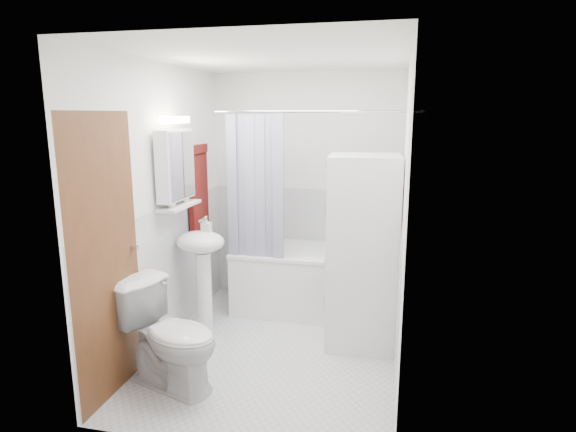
% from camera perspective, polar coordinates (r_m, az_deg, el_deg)
% --- Properties ---
extents(floor, '(2.60, 2.60, 0.00)m').
position_cam_1_polar(floor, '(4.29, -1.36, -15.49)').
color(floor, silver).
rests_on(floor, ground).
extents(room_walls, '(2.60, 2.60, 2.60)m').
position_cam_1_polar(room_walls, '(3.83, -1.47, 4.63)').
color(room_walls, white).
rests_on(room_walls, ground).
extents(wainscot, '(1.98, 2.58, 2.58)m').
position_cam_1_polar(wainscot, '(4.31, -0.44, -6.64)').
color(wainscot, white).
rests_on(wainscot, ground).
extents(door, '(0.05, 2.00, 2.00)m').
position_cam_1_polar(door, '(3.79, -17.65, -3.55)').
color(door, brown).
rests_on(door, ground).
extents(bathtub, '(1.68, 0.79, 0.64)m').
position_cam_1_polar(bathtub, '(4.94, 3.61, -7.25)').
color(bathtub, white).
rests_on(bathtub, ground).
extents(tub_spout, '(0.04, 0.12, 0.04)m').
position_cam_1_polar(tub_spout, '(5.07, 6.53, 0.30)').
color(tub_spout, silver).
rests_on(tub_spout, room_walls).
extents(curtain_rod, '(1.86, 0.02, 0.02)m').
position_cam_1_polar(curtain_rod, '(4.33, 3.16, 12.27)').
color(curtain_rod, silver).
rests_on(curtain_rod, room_walls).
extents(shower_curtain, '(0.55, 0.02, 1.45)m').
position_cam_1_polar(shower_curtain, '(4.52, -3.89, 2.69)').
color(shower_curtain, '#141241').
rests_on(shower_curtain, curtain_rod).
extents(sink, '(0.44, 0.37, 1.04)m').
position_cam_1_polar(sink, '(4.44, -10.21, -4.87)').
color(sink, white).
rests_on(sink, ground).
extents(medicine_cabinet, '(0.13, 0.50, 0.71)m').
position_cam_1_polar(medicine_cabinet, '(4.23, -13.17, 6.08)').
color(medicine_cabinet, white).
rests_on(medicine_cabinet, room_walls).
extents(shelf, '(0.18, 0.54, 0.02)m').
position_cam_1_polar(shelf, '(4.27, -12.76, 1.21)').
color(shelf, silver).
rests_on(shelf, room_walls).
extents(shower_caddy, '(0.22, 0.06, 0.02)m').
position_cam_1_polar(shower_caddy, '(5.02, 7.14, 2.40)').
color(shower_caddy, silver).
rests_on(shower_caddy, room_walls).
extents(towel, '(0.07, 0.36, 0.87)m').
position_cam_1_polar(towel, '(4.76, -10.57, 3.33)').
color(towel, '#4C130A').
rests_on(towel, room_walls).
extents(washer_dryer, '(0.62, 0.62, 1.65)m').
position_cam_1_polar(washer_dryer, '(4.17, 8.73, -4.21)').
color(washer_dryer, white).
rests_on(washer_dryer, ground).
extents(toilet, '(0.89, 0.68, 0.78)m').
position_cam_1_polar(toilet, '(3.72, -13.75, -13.69)').
color(toilet, white).
rests_on(toilet, ground).
extents(soap_pump, '(0.08, 0.17, 0.08)m').
position_cam_1_polar(soap_pump, '(4.39, -9.65, -1.73)').
color(soap_pump, gray).
rests_on(soap_pump, sink).
extents(shelf_bottle, '(0.07, 0.18, 0.07)m').
position_cam_1_polar(shelf_bottle, '(4.13, -13.68, 1.48)').
color(shelf_bottle, gray).
rests_on(shelf_bottle, shelf).
extents(shelf_cup, '(0.10, 0.09, 0.10)m').
position_cam_1_polar(shelf_cup, '(4.37, -12.13, 2.31)').
color(shelf_cup, gray).
rests_on(shelf_cup, shelf).
extents(shampoo_a, '(0.13, 0.17, 0.13)m').
position_cam_1_polar(shampoo_a, '(5.02, 5.94, 3.31)').
color(shampoo_a, gray).
rests_on(shampoo_a, shower_caddy).
extents(shampoo_b, '(0.08, 0.21, 0.08)m').
position_cam_1_polar(shampoo_b, '(5.01, 7.30, 2.97)').
color(shampoo_b, navy).
rests_on(shampoo_b, shower_caddy).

